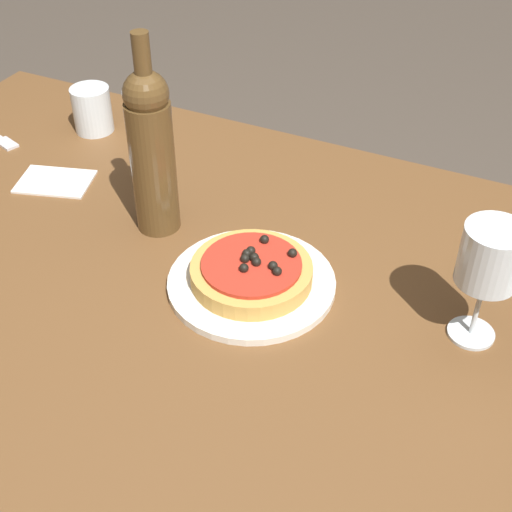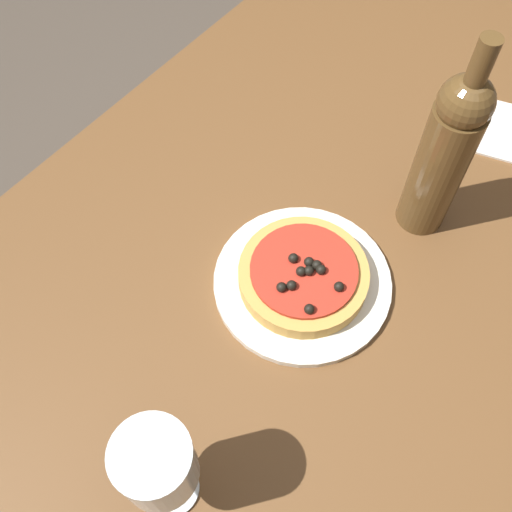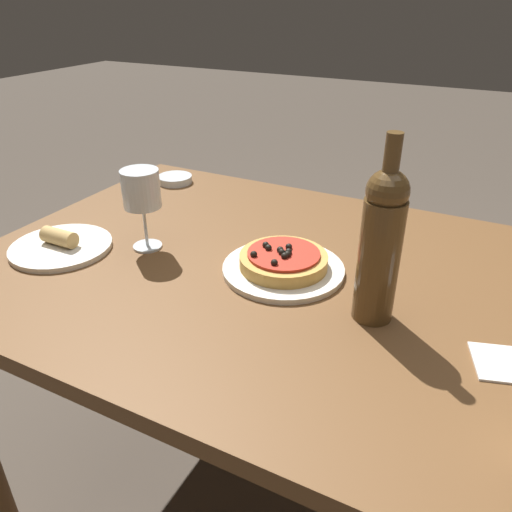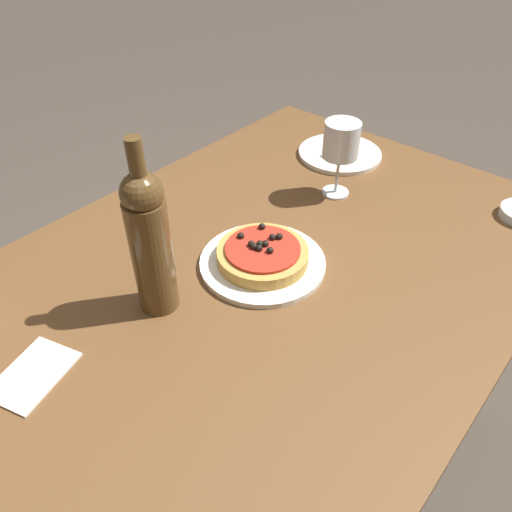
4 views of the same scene
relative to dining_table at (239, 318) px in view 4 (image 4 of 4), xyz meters
The scene contains 8 objects.
ground_plane 0.66m from the dining_table, ahead, with size 14.00×14.00×0.00m, color #4C4238.
dining_table is the anchor object (origin of this frame).
dinner_plate 0.12m from the dining_table, behind, with size 0.25×0.25×0.01m.
pizza 0.14m from the dining_table, behind, with size 0.18×0.18×0.04m.
wine_glass 0.46m from the dining_table, behind, with size 0.08×0.08×0.18m.
wine_bottle 0.27m from the dining_table, 31.84° to the right, with size 0.07×0.07×0.33m.
side_plate 0.59m from the dining_table, 165.82° to the right, with size 0.22×0.22×0.05m.
paper_napkin 0.39m from the dining_table, 16.40° to the right, with size 0.15×0.12×0.00m.
Camera 4 is at (0.50, 0.48, 1.40)m, focal length 35.00 mm.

